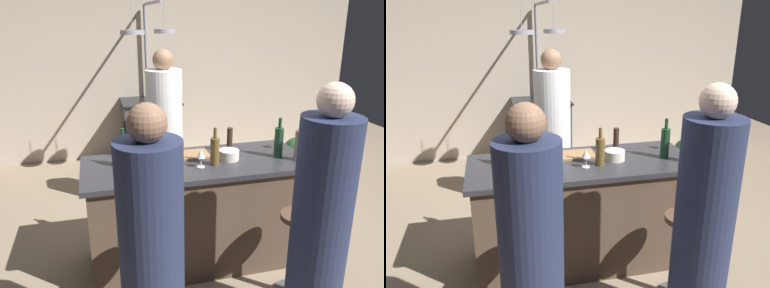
# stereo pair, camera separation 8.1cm
# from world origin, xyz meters

# --- Properties ---
(ground_plane) EXTENTS (9.00, 9.00, 0.00)m
(ground_plane) POSITION_xyz_m (0.00, 0.00, 0.00)
(ground_plane) COLOR gray
(back_wall) EXTENTS (6.40, 0.16, 2.60)m
(back_wall) POSITION_xyz_m (0.00, 2.85, 1.30)
(back_wall) COLOR #BCAD99
(back_wall) RESTS_ON ground_plane
(kitchen_island) EXTENTS (1.80, 0.72, 0.90)m
(kitchen_island) POSITION_xyz_m (0.00, 0.00, 0.45)
(kitchen_island) COLOR brown
(kitchen_island) RESTS_ON ground_plane
(stove_range) EXTENTS (0.80, 0.64, 0.89)m
(stove_range) POSITION_xyz_m (0.00, 2.45, 0.45)
(stove_range) COLOR #47474C
(stove_range) RESTS_ON ground_plane
(chef) EXTENTS (0.36, 0.36, 1.71)m
(chef) POSITION_xyz_m (-0.08, 0.93, 0.79)
(chef) COLOR white
(chef) RESTS_ON ground_plane
(bar_stool_left) EXTENTS (0.28, 0.28, 0.68)m
(bar_stool_left) POSITION_xyz_m (-0.51, -0.62, 0.38)
(bar_stool_left) COLOR #4C4C51
(bar_stool_left) RESTS_ON ground_plane
(guest_left) EXTENTS (0.34, 0.34, 1.62)m
(guest_left) POSITION_xyz_m (-0.52, -1.01, 0.75)
(guest_left) COLOR #262D4C
(guest_left) RESTS_ON ground_plane
(bar_stool_right) EXTENTS (0.28, 0.28, 0.68)m
(bar_stool_right) POSITION_xyz_m (0.58, -0.62, 0.38)
(bar_stool_right) COLOR #4C4C51
(bar_stool_right) RESTS_ON ground_plane
(guest_right) EXTENTS (0.35, 0.35, 1.67)m
(guest_right) POSITION_xyz_m (0.52, -0.96, 0.77)
(guest_right) COLOR #262D4C
(guest_right) RESTS_ON ground_plane
(overhead_pot_rack) EXTENTS (0.60, 1.32, 2.17)m
(overhead_pot_rack) POSITION_xyz_m (-0.07, 2.03, 1.61)
(overhead_pot_rack) COLOR gray
(overhead_pot_rack) RESTS_ON ground_plane
(potted_plant) EXTENTS (0.36, 0.36, 0.52)m
(potted_plant) POSITION_xyz_m (1.75, 1.44, 0.30)
(potted_plant) COLOR brown
(potted_plant) RESTS_ON ground_plane
(cutting_board) EXTENTS (0.32, 0.22, 0.02)m
(cutting_board) POSITION_xyz_m (-0.02, 0.14, 0.91)
(cutting_board) COLOR #997047
(cutting_board) RESTS_ON kitchen_island
(pepper_mill) EXTENTS (0.05, 0.05, 0.21)m
(pepper_mill) POSITION_xyz_m (0.33, 0.16, 1.01)
(pepper_mill) COLOR #382319
(pepper_mill) RESTS_ON kitchen_island
(wine_bottle_red) EXTENTS (0.07, 0.07, 0.31)m
(wine_bottle_red) POSITION_xyz_m (-0.57, 0.03, 1.02)
(wine_bottle_red) COLOR #143319
(wine_bottle_red) RESTS_ON kitchen_island
(wine_bottle_dark) EXTENTS (0.07, 0.07, 0.31)m
(wine_bottle_dark) POSITION_xyz_m (-0.53, 0.25, 1.02)
(wine_bottle_dark) COLOR black
(wine_bottle_dark) RESTS_ON kitchen_island
(wine_bottle_amber) EXTENTS (0.07, 0.07, 0.30)m
(wine_bottle_amber) POSITION_xyz_m (0.12, -0.09, 1.02)
(wine_bottle_amber) COLOR brown
(wine_bottle_amber) RESTS_ON kitchen_island
(wine_bottle_green) EXTENTS (0.07, 0.07, 0.33)m
(wine_bottle_green) POSITION_xyz_m (0.68, -0.06, 1.03)
(wine_bottle_green) COLOR #193D23
(wine_bottle_green) RESTS_ON kitchen_island
(wine_bottle_white) EXTENTS (0.07, 0.07, 0.33)m
(wine_bottle_white) POSITION_xyz_m (0.80, -0.17, 1.03)
(wine_bottle_white) COLOR gray
(wine_bottle_white) RESTS_ON kitchen_island
(wine_glass_by_chef) EXTENTS (0.07, 0.07, 0.15)m
(wine_glass_by_chef) POSITION_xyz_m (0.77, 0.14, 1.01)
(wine_glass_by_chef) COLOR silver
(wine_glass_by_chef) RESTS_ON kitchen_island
(wine_glass_near_left_guest) EXTENTS (0.07, 0.07, 0.15)m
(wine_glass_near_left_guest) POSITION_xyz_m (0.00, -0.12, 1.01)
(wine_glass_near_left_guest) COLOR silver
(wine_glass_near_left_guest) RESTS_ON kitchen_island
(mixing_bowl_ceramic) EXTENTS (0.16, 0.16, 0.08)m
(mixing_bowl_ceramic) POSITION_xyz_m (0.26, -0.02, 0.94)
(mixing_bowl_ceramic) COLOR silver
(mixing_bowl_ceramic) RESTS_ON kitchen_island
(mixing_bowl_blue) EXTENTS (0.21, 0.21, 0.07)m
(mixing_bowl_blue) POSITION_xyz_m (-0.28, -0.09, 0.93)
(mixing_bowl_blue) COLOR #334C6B
(mixing_bowl_blue) RESTS_ON kitchen_island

